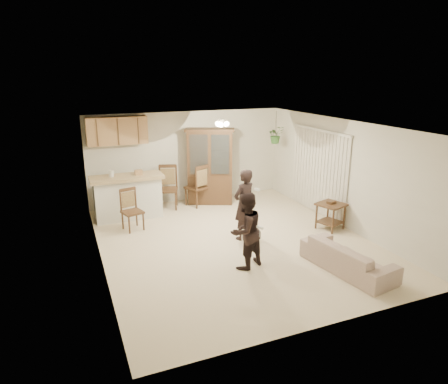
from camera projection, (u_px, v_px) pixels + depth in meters
name	position (u px, v px, depth m)	size (l,w,h in m)	color
floor	(234.00, 241.00, 8.64)	(6.50, 6.50, 0.00)	beige
ceiling	(235.00, 126.00, 7.92)	(5.50, 6.50, 0.02)	white
wall_back	(188.00, 157.00, 11.16)	(5.50, 0.02, 2.50)	beige
wall_front	(331.00, 247.00, 5.40)	(5.50, 0.02, 2.50)	beige
wall_left	(97.00, 202.00, 7.28)	(0.02, 6.50, 2.50)	beige
wall_right	(343.00, 174.00, 9.28)	(0.02, 6.50, 2.50)	beige
breakfast_bar	(128.00, 199.00, 9.90)	(1.60, 0.55, 1.00)	silver
bar_top	(127.00, 177.00, 9.75)	(1.75, 0.70, 0.08)	tan
upper_cabinets	(117.00, 131.00, 10.06)	(1.50, 0.34, 0.70)	brown
vertical_blinds	(318.00, 172.00, 10.10)	(0.06, 2.30, 2.10)	beige
ceiling_fixture	(222.00, 123.00, 9.08)	(0.36, 0.36, 0.20)	#FFE9BF
hanging_plant	(276.00, 135.00, 11.07)	(0.43, 0.37, 0.48)	#245020
plant_cord	(276.00, 123.00, 10.97)	(0.01, 0.01, 0.65)	black
sofa	(348.00, 252.00, 7.28)	(1.87, 0.73, 0.73)	beige
adult	(244.00, 199.00, 8.55)	(0.66, 0.43, 1.80)	black
child	(246.00, 233.00, 7.32)	(0.66, 0.51, 1.35)	black
china_hutch	(210.00, 167.00, 10.93)	(1.41, 0.99, 2.07)	#3B2415
side_table	(330.00, 216.00, 9.25)	(0.72, 0.72, 0.69)	#3B2415
chair_bar	(133.00, 218.00, 9.22)	(0.53, 0.53, 0.97)	#3B2415
chair_hutch_left	(168.00, 196.00, 10.68)	(0.65, 0.65, 1.15)	#3B2415
chair_hutch_right	(197.00, 194.00, 10.92)	(0.68, 0.68, 1.15)	#3B2415
controller_adult	(257.00, 189.00, 8.21)	(0.04, 0.14, 0.04)	white
controller_child	(260.00, 227.00, 7.03)	(0.04, 0.13, 0.04)	white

